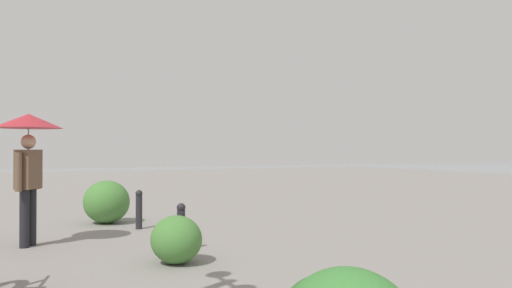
% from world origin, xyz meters
% --- Properties ---
extents(pedestrian, '(1.00, 1.00, 2.03)m').
position_xyz_m(pedestrian, '(7.93, 0.83, 1.60)').
color(pedestrian, black).
rests_on(pedestrian, ground).
extents(bollard_near, '(0.13, 0.13, 0.70)m').
position_xyz_m(bollard_near, '(6.61, -1.18, 0.36)').
color(bollard_near, '#232328').
rests_on(bollard_near, ground).
extents(bollard_mid, '(0.13, 0.13, 0.73)m').
position_xyz_m(bollard_mid, '(8.96, -1.10, 0.38)').
color(bollard_mid, '#232328').
rests_on(bollard_mid, ground).
extents(shrub_low, '(1.01, 0.91, 0.86)m').
position_xyz_m(shrub_low, '(9.99, -0.68, 0.43)').
color(shrub_low, '#477F38').
rests_on(shrub_low, ground).
extents(shrub_round, '(0.73, 0.66, 0.62)m').
position_xyz_m(shrub_round, '(5.80, -0.87, 0.31)').
color(shrub_round, '#477F38').
rests_on(shrub_round, ground).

